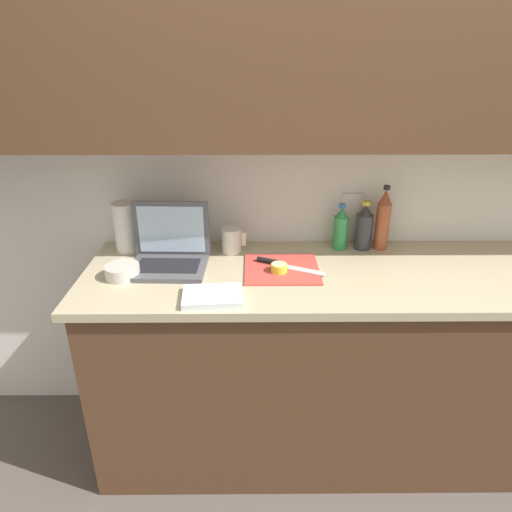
% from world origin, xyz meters
% --- Properties ---
extents(ground_plane, '(12.00, 12.00, 0.00)m').
position_xyz_m(ground_plane, '(0.00, 0.00, 0.00)').
color(ground_plane, '#564C47').
rests_on(ground_plane, ground).
extents(wall_back, '(5.20, 0.38, 2.60)m').
position_xyz_m(wall_back, '(-0.00, 0.25, 1.56)').
color(wall_back, white).
rests_on(wall_back, ground_plane).
extents(counter_unit, '(2.14, 0.65, 0.94)m').
position_xyz_m(counter_unit, '(0.02, 0.00, 0.48)').
color(counter_unit, brown).
rests_on(counter_unit, ground_plane).
extents(laptop, '(0.33, 0.26, 0.26)m').
position_xyz_m(laptop, '(-0.72, 0.07, 1.00)').
color(laptop, '#515156').
rests_on(laptop, counter_unit).
extents(cutting_board, '(0.31, 0.29, 0.01)m').
position_xyz_m(cutting_board, '(-0.25, 0.02, 0.94)').
color(cutting_board, '#D1473D').
rests_on(cutting_board, counter_unit).
extents(knife, '(0.29, 0.15, 0.02)m').
position_xyz_m(knife, '(-0.26, 0.05, 0.95)').
color(knife, silver).
rests_on(knife, cutting_board).
extents(lemon_half_cut, '(0.07, 0.07, 0.04)m').
position_xyz_m(lemon_half_cut, '(-0.26, -0.01, 0.96)').
color(lemon_half_cut, yellow).
rests_on(lemon_half_cut, cutting_board).
extents(bottle_green_soda, '(0.06, 0.06, 0.30)m').
position_xyz_m(bottle_green_soda, '(0.22, 0.25, 1.07)').
color(bottle_green_soda, '#A34C2D').
rests_on(bottle_green_soda, counter_unit).
extents(bottle_oil_tall, '(0.08, 0.08, 0.23)m').
position_xyz_m(bottle_oil_tall, '(0.14, 0.25, 1.04)').
color(bottle_oil_tall, '#333338').
rests_on(bottle_oil_tall, counter_unit).
extents(bottle_water_clear, '(0.07, 0.07, 0.21)m').
position_xyz_m(bottle_water_clear, '(0.04, 0.25, 1.03)').
color(bottle_water_clear, '#2D934C').
rests_on(bottle_water_clear, counter_unit).
extents(measuring_cup, '(0.11, 0.09, 0.11)m').
position_xyz_m(measuring_cup, '(-0.46, 0.21, 0.99)').
color(measuring_cup, silver).
rests_on(measuring_cup, counter_unit).
extents(bowl_white, '(0.14, 0.14, 0.05)m').
position_xyz_m(bowl_white, '(-0.89, -0.04, 0.96)').
color(bowl_white, beige).
rests_on(bowl_white, counter_unit).
extents(paper_towel_roll, '(0.11, 0.11, 0.23)m').
position_xyz_m(paper_towel_roll, '(-0.94, 0.24, 1.05)').
color(paper_towel_roll, white).
rests_on(paper_towel_roll, counter_unit).
extents(dish_towel, '(0.23, 0.18, 0.02)m').
position_xyz_m(dish_towel, '(-0.52, -0.22, 0.95)').
color(dish_towel, white).
rests_on(dish_towel, counter_unit).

